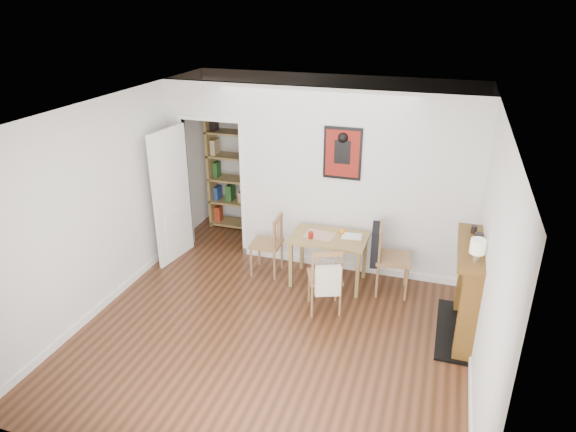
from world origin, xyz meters
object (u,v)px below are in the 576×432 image
(bookshelf, at_px, (235,168))
(ceramic_jar_b, at_px, (474,229))
(mantel_lamp, at_px, (478,248))
(dining_table, at_px, (329,242))
(chair_right, at_px, (392,258))
(notebook, at_px, (352,236))
(ceramic_jar_a, at_px, (478,239))
(fireplace, at_px, (469,288))
(orange_fruit, at_px, (342,231))
(chair_left, at_px, (266,244))
(chair_front, at_px, (325,278))
(red_glass, at_px, (311,235))

(bookshelf, bearing_deg, ceramic_jar_b, -24.33)
(mantel_lamp, bearing_deg, dining_table, 150.40)
(chair_right, height_order, notebook, chair_right)
(bookshelf, distance_m, ceramic_jar_a, 4.26)
(fireplace, bearing_deg, orange_fruit, 154.27)
(chair_left, distance_m, chair_right, 1.75)
(chair_front, xyz_separation_m, fireplace, (1.69, 0.02, 0.16))
(dining_table, xyz_separation_m, chair_front, (0.12, -0.67, -0.16))
(mantel_lamp, distance_m, ceramic_jar_a, 0.43)
(chair_right, relative_size, fireplace, 0.78)
(dining_table, bearing_deg, red_glass, -153.41)
(chair_right, distance_m, mantel_lamp, 1.62)
(fireplace, xyz_separation_m, red_glass, (-2.03, 0.55, 0.13))
(bookshelf, bearing_deg, mantel_lamp, -32.60)
(chair_left, xyz_separation_m, red_glass, (0.68, -0.10, 0.29))
(dining_table, bearing_deg, mantel_lamp, -29.60)
(orange_fruit, height_order, mantel_lamp, mantel_lamp)
(bookshelf, xyz_separation_m, ceramic_jar_a, (3.77, -1.98, 0.18))
(chair_right, height_order, orange_fruit, chair_right)
(chair_front, relative_size, red_glass, 10.29)
(bookshelf, relative_size, ceramic_jar_b, 23.90)
(chair_right, bearing_deg, red_glass, -173.25)
(chair_right, height_order, red_glass, chair_right)
(dining_table, relative_size, ceramic_jar_b, 11.59)
(mantel_lamp, relative_size, ceramic_jar_b, 2.77)
(bookshelf, bearing_deg, ceramic_jar_a, -27.65)
(dining_table, xyz_separation_m, mantel_lamp, (1.80, -1.02, 0.70))
(chair_right, distance_m, notebook, 0.60)
(bookshelf, relative_size, ceramic_jar_a, 16.96)
(notebook, bearing_deg, ceramic_jar_b, -15.25)
(notebook, bearing_deg, chair_right, -8.04)
(red_glass, distance_m, orange_fruit, 0.45)
(chair_left, xyz_separation_m, mantel_lamp, (2.70, -1.01, 0.86))
(chair_left, height_order, mantel_lamp, mantel_lamp)
(bookshelf, xyz_separation_m, notebook, (2.24, -1.28, -0.34))
(dining_table, relative_size, ceramic_jar_a, 8.22)
(red_glass, bearing_deg, fireplace, -15.01)
(chair_left, height_order, notebook, chair_left)
(ceramic_jar_a, bearing_deg, chair_right, 147.65)
(bookshelf, distance_m, ceramic_jar_b, 4.10)
(fireplace, relative_size, orange_fruit, 17.64)
(dining_table, relative_size, notebook, 3.87)
(bookshelf, relative_size, fireplace, 1.70)
(dining_table, bearing_deg, chair_right, 0.96)
(notebook, height_order, ceramic_jar_a, ceramic_jar_a)
(chair_left, xyz_separation_m, fireplace, (2.71, -0.65, 0.16))
(ceramic_jar_b, bearing_deg, chair_left, 173.54)
(ceramic_jar_b, bearing_deg, red_glass, 174.30)
(fireplace, relative_size, red_glass, 14.20)
(notebook, relative_size, ceramic_jar_b, 2.99)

